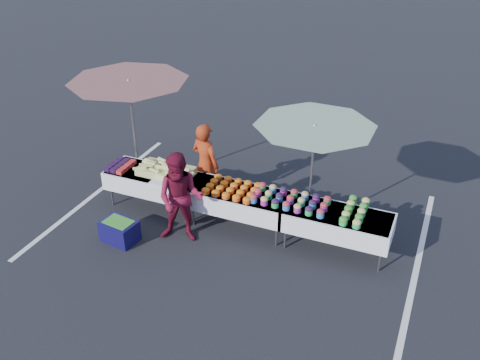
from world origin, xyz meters
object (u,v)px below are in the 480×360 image
at_px(table_left, 154,181).
at_px(umbrella_right, 314,135).
at_px(table_center, 240,200).
at_px(storage_bin, 120,230).
at_px(vendor, 206,164).
at_px(customer, 180,198).
at_px(umbrella_left, 129,90).
at_px(table_right, 337,222).

height_order(table_left, umbrella_right, umbrella_right).
bearing_deg(table_center, table_left, 180.00).
distance_m(umbrella_right, storage_bin, 3.82).
relative_size(vendor, customer, 1.00).
xyz_separation_m(table_left, umbrella_left, (-0.70, 0.50, 1.56)).
height_order(table_center, vendor, vendor).
distance_m(table_left, customer, 1.28).
xyz_separation_m(customer, storage_bin, (-1.01, -0.48, -0.64)).
xyz_separation_m(table_right, storage_bin, (-3.61, -1.23, -0.38)).
relative_size(table_center, vendor, 1.10).
bearing_deg(customer, vendor, 82.25).
height_order(vendor, storage_bin, vendor).
xyz_separation_m(table_left, umbrella_right, (2.98, 0.40, 1.34)).
distance_m(table_left, table_right, 3.60).
distance_m(customer, umbrella_left, 2.47).
height_order(customer, umbrella_right, umbrella_right).
distance_m(umbrella_left, storage_bin, 2.69).
relative_size(table_left, customer, 1.10).
xyz_separation_m(table_right, vendor, (-2.76, 0.55, 0.26)).
bearing_deg(table_left, table_right, 0.00).
relative_size(vendor, umbrella_right, 0.63).
bearing_deg(table_center, umbrella_left, 168.75).
relative_size(table_left, table_right, 1.00).
xyz_separation_m(table_right, customer, (-2.60, -0.75, 0.26)).
relative_size(customer, storage_bin, 2.54).
bearing_deg(vendor, umbrella_left, 17.44).
distance_m(table_left, table_center, 1.80).
bearing_deg(umbrella_right, storage_bin, -151.40).
relative_size(vendor, umbrella_left, 0.64).
height_order(vendor, umbrella_left, umbrella_left).
xyz_separation_m(table_left, table_center, (1.80, 0.00, 0.00)).
height_order(table_right, umbrella_left, umbrella_left).
bearing_deg(vendor, umbrella_right, -168.51).
height_order(customer, umbrella_left, umbrella_left).
relative_size(umbrella_right, storage_bin, 4.05).
relative_size(customer, umbrella_left, 0.65).
bearing_deg(umbrella_right, table_center, -161.34).
bearing_deg(table_right, table_left, 180.00).
bearing_deg(umbrella_right, table_left, -172.37).
bearing_deg(customer, table_center, 28.46).
relative_size(table_right, customer, 1.10).
bearing_deg(umbrella_right, table_right, -33.03).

